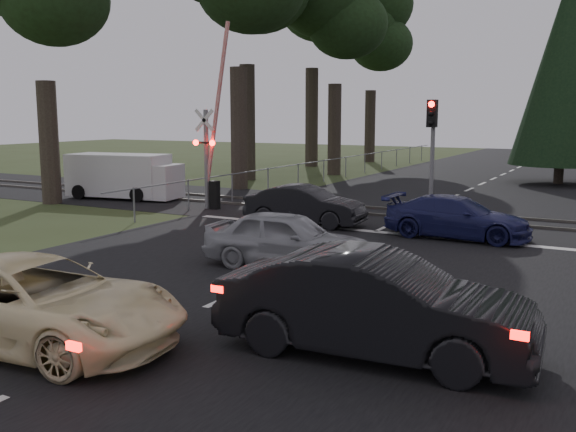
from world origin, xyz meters
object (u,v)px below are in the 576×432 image
Objects in this scene: silver_car at (287,239)px; white_van at (126,176)px; cream_coupe at (34,303)px; dark_hatchback at (375,305)px; dark_car_far at (305,206)px; traffic_signal_center at (432,139)px; blue_sedan at (457,217)px; crossing_signal at (211,156)px.

white_van is (-12.10, 7.75, 0.29)m from silver_car.
cream_coupe is 5.35m from dark_hatchback.
dark_car_far is (-1.27, 11.96, -0.04)m from cream_coupe.
dark_hatchback is (2.69, -12.22, -2.02)m from traffic_signal_center.
traffic_signal_center is 0.96× the size of blue_sedan.
crossing_signal is 15.81m from dark_hatchback.
crossing_signal reaches higher than traffic_signal_center.
blue_sedan is 4.97m from dark_car_far.
blue_sedan is at bearing -22.81° from cream_coupe.
traffic_signal_center reaches higher than cream_coupe.
silver_car is 14.37m from white_van.
traffic_signal_center reaches higher than silver_car.
cream_coupe is 1.26× the size of dark_car_far.
blue_sedan is (3.70, 12.09, -0.07)m from cream_coupe.
crossing_signal is 1.35× the size of white_van.
white_van is at bearing 52.31° from silver_car.
crossing_signal is 10.03m from silver_car.
blue_sedan is (1.48, -2.26, -2.19)m from traffic_signal_center.
dark_hatchback reaches higher than silver_car.
silver_car is at bearing -14.73° from cream_coupe.
silver_car is at bearing -44.58° from crossing_signal.
dark_hatchback is (4.90, 2.13, 0.09)m from cream_coupe.
cream_coupe is at bearing -178.17° from dark_car_far.
dark_car_far is (4.78, -1.49, -1.41)m from crossing_signal.
dark_car_far is (-6.18, 9.83, -0.14)m from dark_hatchback.
silver_car is 5.94m from dark_car_far.
crossing_signal is at bearing 83.39° from blue_sedan.
crossing_signal is at bearing 18.42° from cream_coupe.
cream_coupe is 0.97× the size of white_van.
blue_sedan is (2.68, 5.61, -0.06)m from silver_car.
dark_hatchback is 20.05m from white_van.
white_van is (-5.03, 0.78, -1.08)m from crossing_signal.
white_van is (-14.78, 2.14, 0.36)m from blue_sedan.
blue_sedan is 1.08× the size of dark_car_far.
traffic_signal_center is 1.04× the size of dark_car_far.
crossing_signal reaches higher than blue_sedan.
crossing_signal reaches higher than silver_car.
crossing_signal is 9.95m from blue_sedan.
white_van is at bearing 48.91° from dark_hatchback.
dark_hatchback is at bearing -152.10° from dark_car_far.
dark_hatchback is 1.12× the size of blue_sedan.
traffic_signal_center reaches higher than white_van.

